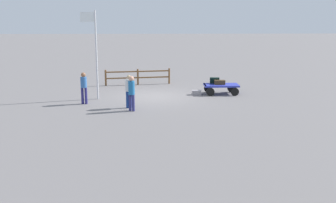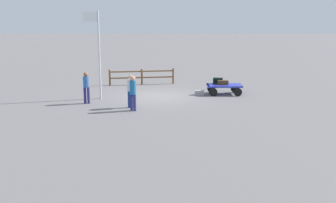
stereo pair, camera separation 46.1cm
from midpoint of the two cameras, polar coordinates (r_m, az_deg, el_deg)
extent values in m
plane|color=slate|center=(23.82, -2.25, 0.74)|extent=(120.00, 120.00, 0.00)
cube|color=#2F3AB3|center=(24.50, 6.85, 2.25)|extent=(2.05, 1.06, 0.10)
cube|color=#2F3AB3|center=(24.36, 4.60, 2.24)|extent=(0.09, 0.98, 0.10)
cylinder|color=black|center=(23.93, 5.34, 1.33)|extent=(0.48, 0.13, 0.48)
cylinder|color=black|center=(24.97, 5.03, 1.82)|extent=(0.48, 0.13, 0.48)
cylinder|color=black|center=(24.15, 8.70, 1.35)|extent=(0.48, 0.13, 0.48)
cylinder|color=black|center=(25.19, 8.25, 1.83)|extent=(0.48, 0.13, 0.48)
cube|color=black|center=(24.76, 5.94, 2.90)|extent=(0.61, 0.40, 0.34)
cube|color=#44331C|center=(24.46, 6.64, 2.66)|extent=(0.63, 0.30, 0.25)
cube|color=gray|center=(24.20, 3.44, 1.25)|extent=(0.57, 0.38, 0.27)
cylinder|color=navy|center=(21.05, -5.73, 0.28)|extent=(0.14, 0.14, 0.87)
cylinder|color=navy|center=(21.06, -6.27, 0.27)|extent=(0.14, 0.14, 0.87)
cylinder|color=silver|center=(20.91, -6.05, 2.27)|extent=(0.39, 0.39, 0.62)
sphere|color=tan|center=(20.83, -6.08, 3.38)|extent=(0.20, 0.20, 0.20)
cylinder|color=navy|center=(20.34, -5.47, -0.20)|extent=(0.14, 0.14, 0.83)
cylinder|color=navy|center=(20.47, -5.90, -0.13)|extent=(0.14, 0.14, 0.83)
cylinder|color=#1E64A1|center=(20.25, -5.74, 1.89)|extent=(0.44, 0.44, 0.66)
sphere|color=tan|center=(20.17, -5.76, 3.17)|extent=(0.26, 0.26, 0.26)
cylinder|color=navy|center=(22.26, -11.87, 0.78)|extent=(0.14, 0.14, 0.89)
cylinder|color=navy|center=(22.34, -12.35, 0.80)|extent=(0.14, 0.14, 0.89)
cylinder|color=#3263A8|center=(22.16, -12.19, 2.62)|extent=(0.39, 0.39, 0.55)
sphere|color=#8F5C3F|center=(22.10, -12.24, 3.64)|extent=(0.25, 0.25, 0.25)
cylinder|color=silver|center=(23.06, -10.45, 6.28)|extent=(0.10, 0.10, 4.87)
cube|color=white|center=(23.00, -11.73, 11.38)|extent=(0.76, 0.04, 0.53)
cylinder|color=brown|center=(27.71, -0.31, 3.55)|extent=(0.12, 0.12, 1.04)
cylinder|color=brown|center=(27.44, -4.68, 3.42)|extent=(0.12, 0.12, 1.04)
cylinder|color=brown|center=(27.34, -9.11, 3.26)|extent=(0.12, 0.12, 1.04)
cube|color=brown|center=(27.39, -4.69, 4.17)|extent=(4.20, 0.70, 0.08)
cube|color=brown|center=(27.45, -4.68, 3.31)|extent=(4.20, 0.70, 0.08)
camera|label=1|loc=(0.23, -90.74, -0.17)|focal=44.01mm
camera|label=2|loc=(0.23, 89.26, 0.17)|focal=44.01mm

